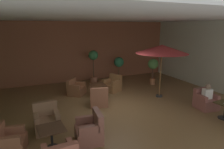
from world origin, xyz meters
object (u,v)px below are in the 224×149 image
Objects in this scene: cafe_table_front_right at (51,132)px; patron_by_window at (207,92)px; potted_tree_mid_right at (93,63)px; potted_tree_left_corner at (153,67)px; armchair_front_left_east at (206,101)px; armchair_front_right_south at (90,131)px; armchair_mid_center_east at (99,99)px; armchair_front_right_west at (47,121)px; cafe_table_mid_center at (98,87)px; patio_umbrella_tall_red at (162,49)px; potted_tree_mid_left at (119,66)px; armchair_front_right_north at (10,143)px; armchair_mid_center_north at (76,89)px; armchair_mid_center_south at (113,85)px.

patron_by_window reaches higher than cafe_table_front_right.
potted_tree_left_corner is at bearing -26.08° from potted_tree_mid_right.
armchair_front_left_east reaches higher than cafe_table_front_right.
armchair_front_right_south reaches higher than armchair_mid_center_east.
armchair_front_left_east is 6.35m from armchair_front_right_west.
cafe_table_front_right is 1.25× the size of patron_by_window.
patron_by_window is (-0.04, -3.94, -0.36)m from potted_tree_left_corner.
patron_by_window is (3.68, -3.20, 0.23)m from cafe_table_mid_center.
armchair_front_left_east is 0.95× the size of armchair_front_right_west.
potted_tree_mid_right is at bearing 122.35° from patio_umbrella_tall_red.
armchair_front_right_south is at bearing -115.28° from armchair_mid_center_east.
potted_tree_mid_left reaches higher than cafe_table_front_right.
armchair_front_right_north is 4.89m from armchair_mid_center_north.
patio_umbrella_tall_red is at bearing -57.65° from potted_tree_mid_right.
armchair_front_left_east is 4.54m from armchair_mid_center_south.
cafe_table_front_right is 4.37m from cafe_table_mid_center.
potted_tree_mid_left reaches higher than armchair_mid_center_north.
armchair_front_left_east is 0.94× the size of armchair_front_right_south.
armchair_front_right_west is at bearing -153.61° from potted_tree_left_corner.
armchair_mid_center_north is (0.60, 4.32, -0.04)m from armchair_front_right_south.
cafe_table_front_right is 0.39× the size of potted_tree_mid_right.
armchair_mid_center_south is at bearing 47.95° from cafe_table_front_right.
patron_by_window reaches higher than armchair_mid_center_east.
armchair_mid_center_north is (1.70, 4.22, -0.20)m from cafe_table_front_right.
patron_by_window is (4.00, -2.09, 0.40)m from armchair_mid_center_east.
armchair_mid_center_north is at bearing 139.53° from patron_by_window.
armchair_front_right_south reaches higher than armchair_front_right_west.
potted_tree_mid_left is at bearing 57.40° from armchair_front_right_south.
armchair_mid_center_south is (4.72, 3.85, -0.00)m from armchair_front_right_north.
patron_by_window is at bearing -41.09° from cafe_table_mid_center.
armchair_mid_center_east is at bearing -129.78° from armchair_mid_center_south.
armchair_front_left_east is 4.51m from armchair_mid_center_east.
potted_tree_left_corner reaches higher than armchair_front_right_west.
armchair_front_left_east is at bearing -40.71° from cafe_table_mid_center.
patron_by_window is (6.28, 0.30, 0.22)m from cafe_table_front_right.
armchair_front_right_north is at bearing -178.80° from armchair_front_left_east.
patio_umbrella_tall_red is at bearing -23.68° from cafe_table_mid_center.
potted_tree_mid_right is (-3.16, 1.54, 0.16)m from potted_tree_left_corner.
armchair_front_right_south is at bearing -122.60° from potted_tree_mid_left.
armchair_mid_center_south is (1.03, 0.53, -0.17)m from cafe_table_mid_center.
armchair_front_right_west is 0.36× the size of patio_umbrella_tall_red.
cafe_table_mid_center is at bearing -37.84° from armchair_mid_center_north.
cafe_table_front_right is 0.86× the size of armchair_front_right_west.
potted_tree_mid_left is (3.06, 1.40, 0.70)m from armchair_mid_center_north.
potted_tree_mid_left reaches higher than potted_tree_left_corner.
armchair_front_right_west reaches higher than armchair_mid_center_north.
cafe_table_mid_center is 1.17m from armchair_mid_center_east.
potted_tree_left_corner is at bearing -41.05° from potted_tree_mid_left.
patio_umbrella_tall_red is at bearing 114.33° from patron_by_window.
patio_umbrella_tall_red is at bearing 114.87° from armchair_front_left_east.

